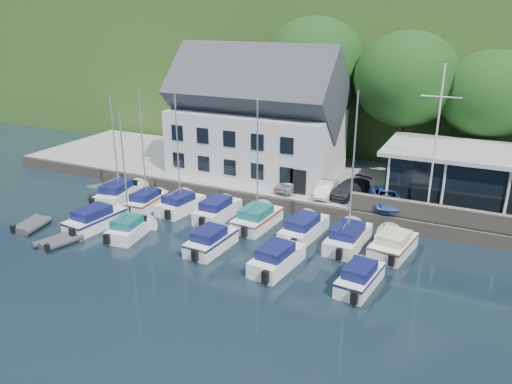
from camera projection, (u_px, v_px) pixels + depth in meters
ground at (243, 283)px, 28.11m from camera, size 180.00×180.00×0.00m
quay at (335, 184)px, 42.80m from camera, size 60.00×13.00×1.00m
quay_face at (309, 209)px, 37.28m from camera, size 60.00×0.30×1.00m
hillside at (421, 56)px, 78.04m from camera, size 160.00×75.00×16.00m
field_patch at (487, 1)px, 78.83m from camera, size 50.00×30.00×0.30m
harbor_building at (256, 123)px, 43.14m from camera, size 14.40×8.20×8.70m
club_pavilion at (477, 178)px, 36.20m from camera, size 13.20×7.20×4.10m
seawall at (486, 221)px, 32.38m from camera, size 18.00×0.50×1.20m
gangway at (118, 192)px, 42.43m from camera, size 1.20×6.00×1.40m
car_silver at (291, 183)px, 39.66m from camera, size 1.95×3.73×1.21m
car_white at (326, 189)px, 38.47m from camera, size 1.36×3.50×1.14m
car_dgrey at (349, 188)px, 38.40m from camera, size 2.91×4.48×1.21m
car_blue at (387, 197)px, 36.37m from camera, size 2.72×4.22×1.34m
flagpole at (435, 144)px, 32.88m from camera, size 2.49×0.20×10.38m
tree_1 at (227, 102)px, 49.17m from camera, size 7.43×7.43×10.16m
tree_2 at (313, 90)px, 46.46m from camera, size 9.63×9.63×13.16m
tree_3 at (404, 104)px, 42.45m from camera, size 8.86×8.86×12.11m
tree_4 at (486, 118)px, 40.28m from camera, size 7.86×7.86×10.74m
boat_r1_0 at (114, 144)px, 39.04m from camera, size 3.21×7.25×9.41m
boat_r1_1 at (143, 154)px, 37.46m from camera, size 2.18×5.76×8.74m
boat_r1_2 at (178, 154)px, 36.73m from camera, size 2.85×5.86×9.08m
boat_r1_3 at (218, 208)px, 36.76m from camera, size 2.20×6.27×1.57m
boat_r1_4 at (257, 164)px, 34.01m from camera, size 2.60×6.38×9.32m
boat_r1_5 at (304, 226)px, 33.71m from camera, size 2.57×6.86×1.54m
boat_r1_6 at (352, 179)px, 31.06m from camera, size 2.47×6.68×9.21m
boat_r1_7 at (393, 242)px, 31.38m from camera, size 3.05×5.89×1.50m
boat_r2_0 at (96, 217)px, 35.15m from camera, size 2.67×6.74×1.55m
boat_r2_1 at (125, 177)px, 32.61m from camera, size 2.61×5.37×8.51m
boat_r2_2 at (211, 239)px, 31.84m from camera, size 2.28×5.72×1.52m
boat_r2_3 at (277, 256)px, 29.54m from camera, size 2.63×6.16×1.55m
boat_r2_4 at (360, 275)px, 27.44m from camera, size 2.38×5.67×1.50m
dinghy_0 at (32, 224)px, 35.16m from camera, size 2.25×3.14×0.67m
dinghy_1 at (58, 240)px, 32.66m from camera, size 2.32×3.07×0.64m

